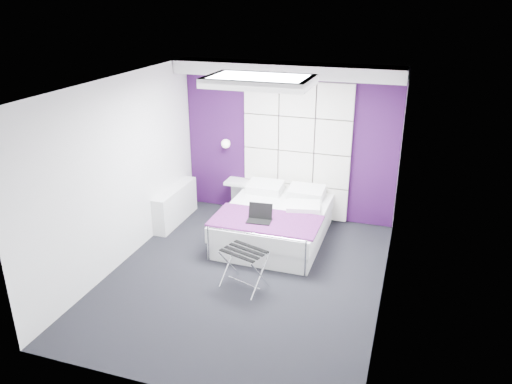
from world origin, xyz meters
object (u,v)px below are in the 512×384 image
luggage_rack (244,269)px  laptop (260,217)px  radiator (175,205)px  nightstand (239,182)px  bed (275,223)px  wall_lamp (227,143)px

luggage_rack → laptop: 1.00m
radiator → nightstand: size_ratio=2.64×
bed → nightstand: 1.24m
nightstand → luggage_rack: bearing=-68.6°
luggage_rack → radiator: bearing=157.6°
bed → laptop: laptop is taller
wall_lamp → radiator: bearing=-130.1°
radiator → wall_lamp: bearing=49.9°
bed → radiator: bearing=176.5°
wall_lamp → bed: bearing=-37.9°
bed → nightstand: (-0.88, 0.83, 0.27)m
wall_lamp → bed: wall_lamp is taller
luggage_rack → laptop: (-0.09, 0.94, 0.32)m
radiator → bed: bed is taller
wall_lamp → luggage_rack: wall_lamp is taller
bed → nightstand: bearing=136.7°
wall_lamp → laptop: size_ratio=0.43×
luggage_rack → laptop: size_ratio=1.56×
radiator → nightstand: radiator is taller
nightstand → laptop: (0.80, -1.33, 0.03)m
wall_lamp → bed: (1.12, -0.87, -0.94)m
luggage_rack → nightstand: bearing=130.2°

